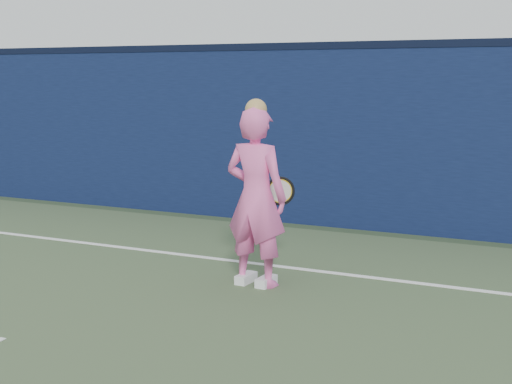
% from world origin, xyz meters
% --- Properties ---
extents(backstop_wall, '(24.00, 0.40, 2.50)m').
position_xyz_m(backstop_wall, '(0.00, 6.50, 1.25)').
color(backstop_wall, '#0C1535').
rests_on(backstop_wall, ground).
extents(wall_cap, '(24.00, 0.42, 0.10)m').
position_xyz_m(wall_cap, '(0.00, 6.50, 2.55)').
color(wall_cap, black).
rests_on(wall_cap, backstop_wall).
extents(player, '(0.70, 0.49, 1.91)m').
position_xyz_m(player, '(1.23, 3.28, 0.92)').
color(player, pink).
rests_on(player, ground).
extents(racket, '(0.59, 0.17, 0.31)m').
position_xyz_m(racket, '(1.27, 3.74, 0.91)').
color(racket, black).
rests_on(racket, ground).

